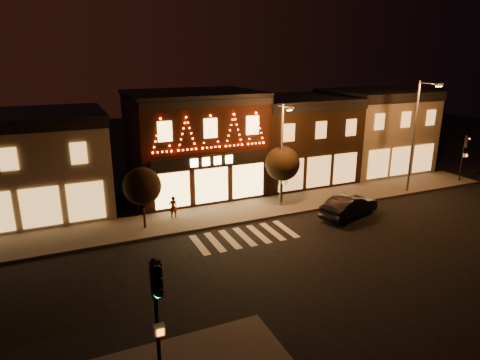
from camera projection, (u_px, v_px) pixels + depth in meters
ground at (274, 264)px, 23.04m from camera, size 120.00×120.00×0.00m
sidewalk_far at (247, 210)px, 30.80m from camera, size 44.00×4.00×0.15m
building_left at (16, 165)px, 29.23m from camera, size 12.20×8.28×7.30m
building_pulp at (194, 143)px, 34.09m from camera, size 10.20×8.34×8.30m
building_right_a at (295, 139)px, 37.89m from camera, size 9.20×8.28×7.50m
building_right_b at (373, 130)px, 41.32m from camera, size 9.20×8.28×7.80m
traffic_signal_near at (157, 304)px, 12.97m from camera, size 0.36×0.52×4.99m
traffic_signal_far at (466, 149)px, 36.89m from camera, size 0.36×0.48×4.14m
streetlamp_mid at (283, 148)px, 30.22m from camera, size 0.69×1.73×7.57m
streetlamp_right at (417, 129)px, 33.25m from camera, size 0.56×2.04×8.95m
tree_left at (142, 186)px, 26.77m from camera, size 2.43×2.43×4.07m
tree_right at (282, 164)px, 31.43m from camera, size 2.62×2.62×4.38m
dark_sedan at (349, 206)px, 29.56m from camera, size 5.14×3.15×1.60m
pedestrian at (173, 207)px, 29.07m from camera, size 0.56×0.37×1.54m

